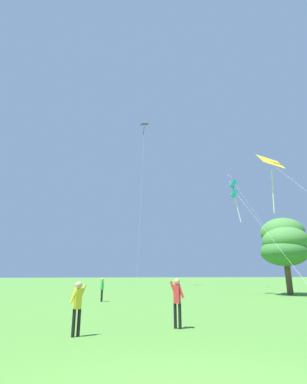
{
  "coord_description": "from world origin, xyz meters",
  "views": [
    {
      "loc": [
        -1.6,
        -3.66,
        1.73
      ],
      "look_at": [
        7.2,
        29.97,
        11.76
      ],
      "focal_mm": 26.93,
      "sensor_mm": 36.0,
      "label": 1
    }
  ],
  "objects_px": {
    "person_with_spool": "(102,287)",
    "tree_right_cluster": "(284,242)",
    "kite_yellow_diamond": "(273,173)",
    "kite_black_large": "(144,131)",
    "kite_pink_low": "(235,184)",
    "person_near_tree": "(177,298)",
    "kite_teal_box": "(234,190)",
    "person_in_blue_jacket": "(78,303)"
  },
  "relations": [
    {
      "from": "person_in_blue_jacket",
      "to": "kite_yellow_diamond",
      "type": "bearing_deg",
      "value": 32.61
    },
    {
      "from": "kite_teal_box",
      "to": "person_in_blue_jacket",
      "type": "relative_size",
      "value": 8.06
    },
    {
      "from": "person_near_tree",
      "to": "person_with_spool",
      "type": "bearing_deg",
      "value": 98.43
    },
    {
      "from": "kite_black_large",
      "to": "kite_yellow_diamond",
      "type": "bearing_deg",
      "value": -80.19
    },
    {
      "from": "kite_teal_box",
      "to": "person_near_tree",
      "type": "height_order",
      "value": "kite_teal_box"
    },
    {
      "from": "kite_teal_box",
      "to": "person_in_blue_jacket",
      "type": "height_order",
      "value": "kite_teal_box"
    },
    {
      "from": "person_with_spool",
      "to": "tree_right_cluster",
      "type": "height_order",
      "value": "tree_right_cluster"
    },
    {
      "from": "person_near_tree",
      "to": "tree_right_cluster",
      "type": "bearing_deg",
      "value": 40.87
    },
    {
      "from": "kite_pink_low",
      "to": "kite_black_large",
      "type": "relative_size",
      "value": 0.57
    },
    {
      "from": "person_in_blue_jacket",
      "to": "kite_teal_box",
      "type": "bearing_deg",
      "value": 46.1
    },
    {
      "from": "kite_yellow_diamond",
      "to": "tree_right_cluster",
      "type": "xyz_separation_m",
      "value": [
        3.61,
        4.11,
        -5.08
      ]
    },
    {
      "from": "person_with_spool",
      "to": "tree_right_cluster",
      "type": "relative_size",
      "value": 0.22
    },
    {
      "from": "kite_pink_low",
      "to": "tree_right_cluster",
      "type": "relative_size",
      "value": 2.35
    },
    {
      "from": "kite_yellow_diamond",
      "to": "kite_pink_low",
      "type": "distance_m",
      "value": 19.52
    },
    {
      "from": "kite_pink_low",
      "to": "person_near_tree",
      "type": "height_order",
      "value": "kite_pink_low"
    },
    {
      "from": "tree_right_cluster",
      "to": "kite_yellow_diamond",
      "type": "bearing_deg",
      "value": -131.24
    },
    {
      "from": "kite_yellow_diamond",
      "to": "person_near_tree",
      "type": "distance_m",
      "value": 17.21
    },
    {
      "from": "kite_yellow_diamond",
      "to": "person_near_tree",
      "type": "bearing_deg",
      "value": -142.04
    },
    {
      "from": "kite_yellow_diamond",
      "to": "person_with_spool",
      "type": "relative_size",
      "value": 7.57
    },
    {
      "from": "kite_pink_low",
      "to": "kite_teal_box",
      "type": "height_order",
      "value": "kite_pink_low"
    },
    {
      "from": "person_with_spool",
      "to": "person_near_tree",
      "type": "distance_m",
      "value": 11.01
    },
    {
      "from": "kite_pink_low",
      "to": "person_in_blue_jacket",
      "type": "distance_m",
      "value": 37.56
    },
    {
      "from": "kite_yellow_diamond",
      "to": "person_with_spool",
      "type": "distance_m",
      "value": 16.06
    },
    {
      "from": "kite_black_large",
      "to": "kite_teal_box",
      "type": "relative_size",
      "value": 2.36
    },
    {
      "from": "kite_teal_box",
      "to": "tree_right_cluster",
      "type": "relative_size",
      "value": 1.75
    },
    {
      "from": "person_in_blue_jacket",
      "to": "tree_right_cluster",
      "type": "distance_m",
      "value": 23.39
    },
    {
      "from": "person_in_blue_jacket",
      "to": "tree_right_cluster",
      "type": "height_order",
      "value": "tree_right_cluster"
    },
    {
      "from": "kite_teal_box",
      "to": "tree_right_cluster",
      "type": "xyz_separation_m",
      "value": [
        3.83,
        -1.64,
        -5.25
      ]
    },
    {
      "from": "person_with_spool",
      "to": "person_near_tree",
      "type": "height_order",
      "value": "person_near_tree"
    },
    {
      "from": "kite_teal_box",
      "to": "person_near_tree",
      "type": "xyz_separation_m",
      "value": [
        -11.43,
        -14.84,
        -8.97
      ]
    },
    {
      "from": "kite_yellow_diamond",
      "to": "person_with_spool",
      "type": "bearing_deg",
      "value": 172.3
    },
    {
      "from": "person_with_spool",
      "to": "kite_teal_box",
      "type": "bearing_deg",
      "value": 16.86
    },
    {
      "from": "kite_pink_low",
      "to": "person_in_blue_jacket",
      "type": "xyz_separation_m",
      "value": [
        -22.01,
        -27.08,
        -13.91
      ]
    },
    {
      "from": "person_with_spool",
      "to": "kite_black_large",
      "type": "bearing_deg",
      "value": 71.6
    },
    {
      "from": "kite_black_large",
      "to": "person_in_blue_jacket",
      "type": "bearing_deg",
      "value": -105.46
    },
    {
      "from": "person_near_tree",
      "to": "tree_right_cluster",
      "type": "relative_size",
      "value": 0.23
    },
    {
      "from": "kite_yellow_diamond",
      "to": "kite_black_large",
      "type": "distance_m",
      "value": 32.76
    },
    {
      "from": "person_with_spool",
      "to": "person_near_tree",
      "type": "xyz_separation_m",
      "value": [
        1.61,
        -10.89,
        0.05
      ]
    },
    {
      "from": "person_in_blue_jacket",
      "to": "kite_pink_low",
      "type": "bearing_deg",
      "value": 50.9
    },
    {
      "from": "kite_black_large",
      "to": "person_with_spool",
      "type": "xyz_separation_m",
      "value": [
        -8.53,
        -25.63,
        -26.13
      ]
    },
    {
      "from": "person_in_blue_jacket",
      "to": "tree_right_cluster",
      "type": "relative_size",
      "value": 0.22
    },
    {
      "from": "kite_black_large",
      "to": "tree_right_cluster",
      "type": "bearing_deg",
      "value": -70.3
    }
  ]
}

